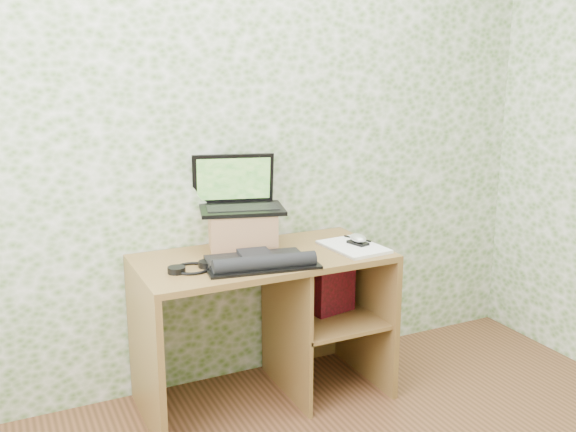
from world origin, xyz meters
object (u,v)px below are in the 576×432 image
riser (242,230)px  laptop (238,197)px  desk (275,304)px  keyboard (259,261)px  notepad (354,247)px

riser → laptop: size_ratio=0.69×
desk → laptop: (-0.12, 0.16, 0.52)m
riser → laptop: (-0.00, 0.04, 0.16)m
desk → laptop: 0.56m
desk → keyboard: bearing=-132.0°
desk → riser: size_ratio=3.78×
laptop → notepad: bearing=-13.7°
desk → laptop: size_ratio=2.61×
keyboard → desk: bearing=56.5°
desk → laptop: laptop is taller
laptop → keyboard: laptop is taller
laptop → notepad: laptop is taller
riser → laptop: laptop is taller
laptop → notepad: (0.50, -0.27, -0.25)m
riser → notepad: bearing=-25.0°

